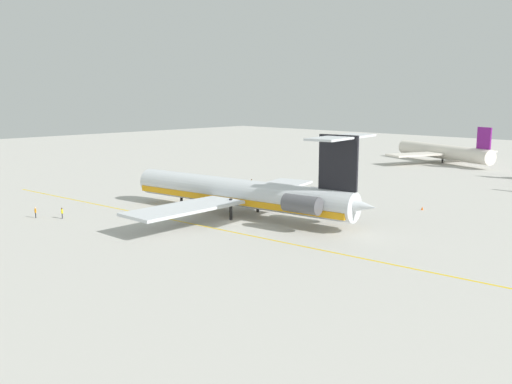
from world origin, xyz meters
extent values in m
plane|color=#B7B5AD|center=(0.00, 0.00, 0.00)|extent=(364.64, 364.64, 0.00)
cylinder|color=silver|center=(-2.42, 4.01, 3.50)|extent=(39.60, 9.38, 4.20)
cone|color=silver|center=(-21.95, 1.40, 3.50)|extent=(4.87, 4.58, 4.03)
cone|color=silver|center=(17.10, 6.61, 3.88)|extent=(6.55, 4.35, 3.57)
cube|color=orange|center=(-2.42, 4.01, 2.56)|extent=(38.74, 9.34, 0.92)
cube|color=silver|center=(-1.85, -6.87, 2.77)|extent=(7.05, 17.68, 0.42)
cube|color=silver|center=(-4.73, 14.65, 2.77)|extent=(10.50, 18.56, 0.42)
cylinder|color=#515156|center=(11.47, 2.45, 3.82)|extent=(5.53, 3.11, 2.44)
cube|color=silver|center=(11.38, 3.17, 3.82)|extent=(3.30, 1.75, 0.50)
cylinder|color=#515156|center=(10.58, 9.15, 3.82)|extent=(5.53, 3.11, 2.44)
cube|color=silver|center=(10.68, 8.43, 3.82)|extent=(3.30, 1.75, 0.50)
cube|color=black|center=(14.50, 6.26, 9.32)|extent=(5.70, 1.17, 7.44)
cube|color=silver|center=(15.38, 2.98, 12.75)|extent=(4.72, 6.59, 0.29)
cube|color=silver|center=(14.48, 9.66, 12.75)|extent=(4.72, 6.59, 0.29)
cylinder|color=black|center=(-14.35, 2.41, 1.59)|extent=(0.46, 0.46, 3.19)
cylinder|color=black|center=(-0.68, 0.85, 1.59)|extent=(0.46, 0.46, 3.19)
cylinder|color=black|center=(-1.57, 7.51, 1.59)|extent=(0.46, 0.46, 3.19)
cylinder|color=silver|center=(-9.77, 89.15, 3.06)|extent=(32.10, 16.27, 3.96)
cone|color=silver|center=(-25.07, 95.46, 3.06)|extent=(4.43, 4.71, 3.76)
cube|color=silver|center=(-13.40, 80.34, 2.66)|extent=(11.08, 16.16, 0.47)
cube|color=silver|center=(-6.14, 97.96, 2.66)|extent=(11.08, 16.16, 0.47)
cube|color=#7A197F|center=(3.20, 83.80, 7.73)|extent=(4.14, 2.01, 5.40)
cylinder|color=black|center=(-9.77, 89.15, 1.33)|extent=(0.47, 0.47, 2.66)
cylinder|color=black|center=(-22.64, -18.71, 0.39)|extent=(0.10, 0.10, 0.79)
cylinder|color=black|center=(-22.77, -18.69, 0.39)|extent=(0.10, 0.10, 0.79)
cylinder|color=orange|center=(-22.70, -18.70, 1.10)|extent=(0.27, 0.27, 0.62)
sphere|color=#DBB28E|center=(-22.70, -18.70, 1.53)|extent=(0.25, 0.25, 0.25)
cylinder|color=orange|center=(-22.53, -18.72, 1.13)|extent=(0.07, 0.07, 0.53)
cylinder|color=orange|center=(-22.88, -18.68, 1.13)|extent=(0.07, 0.07, 0.53)
cylinder|color=black|center=(-18.98, 23.78, 0.41)|extent=(0.10, 0.10, 0.81)
cylinder|color=black|center=(-18.84, 23.76, 0.41)|extent=(0.10, 0.10, 0.81)
cylinder|color=yellow|center=(-18.91, 23.77, 1.13)|extent=(0.27, 0.27, 0.64)
sphere|color=brown|center=(-18.91, 23.77, 1.58)|extent=(0.25, 0.25, 0.25)
cylinder|color=yellow|center=(-19.09, 23.79, 1.17)|extent=(0.07, 0.07, 0.55)
cylinder|color=yellow|center=(-18.73, 23.75, 1.17)|extent=(0.07, 0.07, 0.55)
cylinder|color=black|center=(-19.35, -16.18, 0.40)|extent=(0.10, 0.10, 0.80)
cylinder|color=black|center=(-19.45, -16.09, 0.40)|extent=(0.10, 0.10, 0.80)
cylinder|color=yellow|center=(-19.40, -16.13, 1.11)|extent=(0.27, 0.27, 0.63)
sphere|color=brown|center=(-19.40, -16.13, 1.55)|extent=(0.25, 0.25, 0.25)
cylinder|color=yellow|center=(-19.26, -16.25, 1.14)|extent=(0.07, 0.07, 0.54)
cylinder|color=yellow|center=(-19.54, -16.02, 1.14)|extent=(0.07, 0.07, 0.54)
cone|color=#EA590F|center=(16.33, 27.09, 0.28)|extent=(0.40, 0.40, 0.55)
cube|color=gold|center=(-2.42, -4.75, 0.00)|extent=(94.28, 9.36, 0.01)
camera|label=1|loc=(56.82, -53.27, 18.12)|focal=38.32mm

